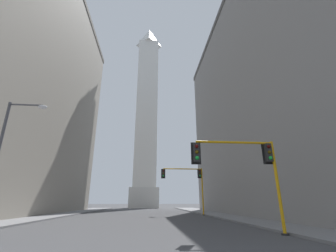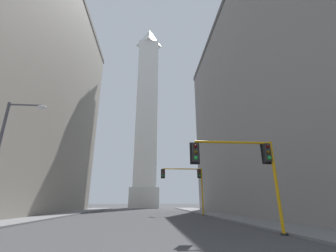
# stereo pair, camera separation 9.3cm
# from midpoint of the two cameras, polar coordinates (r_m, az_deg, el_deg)

# --- Properties ---
(sidewalk_left) EXTENTS (5.00, 79.59, 0.15)m
(sidewalk_left) POSITION_cam_midpoint_polar(r_m,az_deg,el_deg) (29.44, -31.46, -19.34)
(sidewalk_left) COLOR slate
(sidewalk_left) RESTS_ON ground_plane
(sidewalk_right) EXTENTS (5.00, 79.59, 0.15)m
(sidewalk_right) POSITION_cam_midpoint_polar(r_m,az_deg,el_deg) (28.64, 16.92, -21.24)
(sidewalk_right) COLOR slate
(sidewalk_right) RESTS_ON ground_plane
(building_right) EXTENTS (26.35, 43.21, 32.05)m
(building_right) POSITION_cam_midpoint_polar(r_m,az_deg,el_deg) (39.90, 32.84, 5.49)
(building_right) COLOR gray
(building_right) RESTS_ON ground_plane
(obelisk) EXTENTS (8.42, 8.42, 63.42)m
(obelisk) POSITION_cam_midpoint_polar(r_m,az_deg,el_deg) (74.88, -5.43, 3.87)
(obelisk) COLOR silver
(obelisk) RESTS_ON ground_plane
(traffic_light_near_right) EXTENTS (5.17, 0.51, 5.22)m
(traffic_light_near_right) POSITION_cam_midpoint_polar(r_m,az_deg,el_deg) (14.14, 19.03, -8.48)
(traffic_light_near_right) COLOR orange
(traffic_light_near_right) RESTS_ON ground_plane
(traffic_light_mid_right) EXTENTS (5.98, 0.50, 6.26)m
(traffic_light_mid_right) POSITION_cam_midpoint_polar(r_m,az_deg,el_deg) (32.54, 5.13, -13.17)
(traffic_light_mid_right) COLOR orange
(traffic_light_mid_right) RESTS_ON ground_plane
(street_lamp) EXTENTS (2.67, 0.36, 8.41)m
(street_lamp) POSITION_cam_midpoint_polar(r_m,az_deg,el_deg) (18.49, -36.10, -4.49)
(street_lamp) COLOR #4C4C51
(street_lamp) RESTS_ON ground_plane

